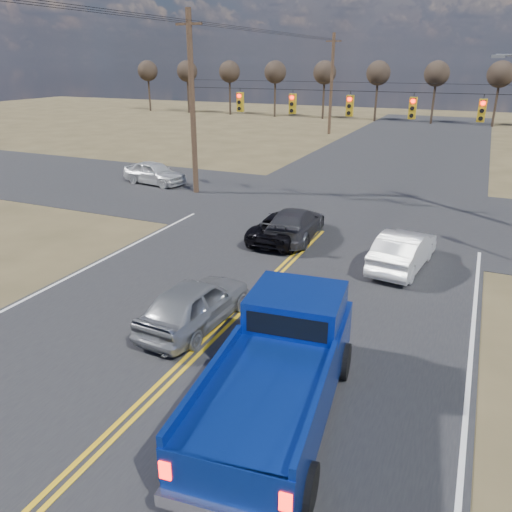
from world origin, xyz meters
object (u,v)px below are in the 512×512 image
at_px(silver_suv, 195,303).
at_px(cross_car_west, 154,173).
at_px(white_car_queue, 403,250).
at_px(pickup_truck, 280,370).
at_px(black_suv, 283,227).
at_px(dgrey_car_queue, 295,224).

relative_size(silver_suv, cross_car_west, 1.01).
xyz_separation_m(silver_suv, white_car_queue, (4.91, 7.06, -0.01)).
bearing_deg(white_car_queue, pickup_truck, 90.22).
bearing_deg(black_suv, pickup_truck, 110.16).
bearing_deg(dgrey_car_queue, pickup_truck, 104.11).
distance_m(white_car_queue, cross_car_west, 18.33).
bearing_deg(silver_suv, black_suv, -84.06).
xyz_separation_m(black_suv, dgrey_car_queue, (0.37, 0.39, 0.07)).
relative_size(black_suv, cross_car_west, 1.04).
height_order(silver_suv, black_suv, silver_suv).
height_order(black_suv, white_car_queue, white_car_queue).
bearing_deg(white_car_queue, silver_suv, 62.03).
distance_m(white_car_queue, dgrey_car_queue, 5.14).
height_order(silver_suv, dgrey_car_queue, silver_suv).
height_order(silver_suv, cross_car_west, silver_suv).
bearing_deg(pickup_truck, black_suv, 104.54).
xyz_separation_m(black_suv, white_car_queue, (5.28, -1.12, 0.11)).
xyz_separation_m(pickup_truck, white_car_queue, (1.14, 9.81, -0.43)).
xyz_separation_m(white_car_queue, cross_car_west, (-16.63, 7.71, 0.00)).
relative_size(pickup_truck, black_suv, 1.49).
xyz_separation_m(pickup_truck, black_suv, (-4.14, 10.93, -0.54)).
height_order(white_car_queue, dgrey_car_queue, white_car_queue).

